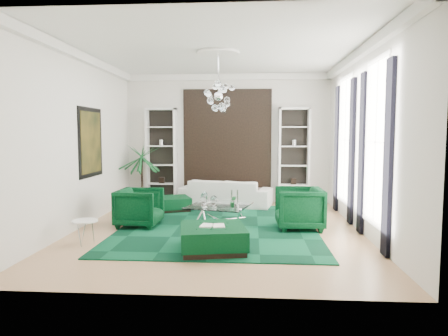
# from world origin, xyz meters

# --- Properties ---
(floor) EXTENTS (6.00, 7.00, 0.02)m
(floor) POSITION_xyz_m (0.00, 0.00, -0.01)
(floor) COLOR tan
(floor) RESTS_ON ground
(ceiling) EXTENTS (6.00, 7.00, 0.02)m
(ceiling) POSITION_xyz_m (0.00, 0.00, 3.81)
(ceiling) COLOR white
(ceiling) RESTS_ON ground
(wall_back) EXTENTS (6.00, 0.02, 3.80)m
(wall_back) POSITION_xyz_m (0.00, 3.51, 1.90)
(wall_back) COLOR silver
(wall_back) RESTS_ON ground
(wall_front) EXTENTS (6.00, 0.02, 3.80)m
(wall_front) POSITION_xyz_m (0.00, -3.51, 1.90)
(wall_front) COLOR silver
(wall_front) RESTS_ON ground
(wall_left) EXTENTS (0.02, 7.00, 3.80)m
(wall_left) POSITION_xyz_m (-3.01, 0.00, 1.90)
(wall_left) COLOR silver
(wall_left) RESTS_ON ground
(wall_right) EXTENTS (0.02, 7.00, 3.80)m
(wall_right) POSITION_xyz_m (3.01, 0.00, 1.90)
(wall_right) COLOR silver
(wall_right) RESTS_ON ground
(crown_molding) EXTENTS (6.00, 7.00, 0.18)m
(crown_molding) POSITION_xyz_m (0.00, 0.00, 3.70)
(crown_molding) COLOR white
(crown_molding) RESTS_ON ceiling
(ceiling_medallion) EXTENTS (0.90, 0.90, 0.05)m
(ceiling_medallion) POSITION_xyz_m (0.00, 0.30, 3.77)
(ceiling_medallion) COLOR white
(ceiling_medallion) RESTS_ON ceiling
(tapestry) EXTENTS (2.50, 0.06, 2.80)m
(tapestry) POSITION_xyz_m (0.00, 3.46, 1.90)
(tapestry) COLOR black
(tapestry) RESTS_ON wall_back
(shelving_left) EXTENTS (0.90, 0.38, 2.80)m
(shelving_left) POSITION_xyz_m (-1.95, 3.31, 1.40)
(shelving_left) COLOR white
(shelving_left) RESTS_ON floor
(shelving_right) EXTENTS (0.90, 0.38, 2.80)m
(shelving_right) POSITION_xyz_m (1.95, 3.31, 1.40)
(shelving_right) COLOR white
(shelving_right) RESTS_ON floor
(painting) EXTENTS (0.04, 1.30, 1.60)m
(painting) POSITION_xyz_m (-2.97, 0.60, 1.85)
(painting) COLOR black
(painting) RESTS_ON wall_left
(window_near) EXTENTS (0.03, 1.10, 2.90)m
(window_near) POSITION_xyz_m (2.99, -0.90, 1.90)
(window_near) COLOR white
(window_near) RESTS_ON wall_right
(curtain_near_a) EXTENTS (0.07, 0.30, 3.25)m
(curtain_near_a) POSITION_xyz_m (2.96, -1.68, 1.65)
(curtain_near_a) COLOR black
(curtain_near_a) RESTS_ON floor
(curtain_near_b) EXTENTS (0.07, 0.30, 3.25)m
(curtain_near_b) POSITION_xyz_m (2.96, -0.12, 1.65)
(curtain_near_b) COLOR black
(curtain_near_b) RESTS_ON floor
(window_far) EXTENTS (0.03, 1.10, 2.90)m
(window_far) POSITION_xyz_m (2.99, 1.50, 1.90)
(window_far) COLOR white
(window_far) RESTS_ON wall_right
(curtain_far_a) EXTENTS (0.07, 0.30, 3.25)m
(curtain_far_a) POSITION_xyz_m (2.96, 0.72, 1.65)
(curtain_far_a) COLOR black
(curtain_far_a) RESTS_ON floor
(curtain_far_b) EXTENTS (0.07, 0.30, 3.25)m
(curtain_far_b) POSITION_xyz_m (2.96, 2.28, 1.65)
(curtain_far_b) COLOR black
(curtain_far_b) RESTS_ON floor
(rug) EXTENTS (4.20, 5.00, 0.02)m
(rug) POSITION_xyz_m (0.00, 0.30, 0.01)
(rug) COLOR black
(rug) RESTS_ON floor
(sofa) EXTENTS (2.70, 1.48, 0.75)m
(sofa) POSITION_xyz_m (0.00, 2.85, 0.37)
(sofa) COLOR silver
(sofa) RESTS_ON floor
(armchair_left) EXTENTS (0.97, 0.94, 0.84)m
(armchair_left) POSITION_xyz_m (-1.75, 0.20, 0.42)
(armchair_left) COLOR black
(armchair_left) RESTS_ON floor
(armchair_right) EXTENTS (1.02, 0.99, 0.90)m
(armchair_right) POSITION_xyz_m (1.75, 0.20, 0.45)
(armchair_right) COLOR black
(armchair_right) RESTS_ON floor
(coffee_table) EXTENTS (1.56, 1.56, 0.44)m
(coffee_table) POSITION_xyz_m (0.00, 0.55, 0.22)
(coffee_table) COLOR white
(coffee_table) RESTS_ON floor
(ottoman_side) EXTENTS (1.09, 1.09, 0.37)m
(ottoman_side) POSITION_xyz_m (-1.35, 2.00, 0.19)
(ottoman_side) COLOR black
(ottoman_side) RESTS_ON floor
(ottoman_front) EXTENTS (1.29, 1.29, 0.44)m
(ottoman_front) POSITION_xyz_m (0.05, -1.55, 0.22)
(ottoman_front) COLOR black
(ottoman_front) RESTS_ON floor
(book) EXTENTS (0.43, 0.29, 0.03)m
(book) POSITION_xyz_m (0.05, -1.55, 0.46)
(book) COLOR white
(book) RESTS_ON ottoman_front
(side_table) EXTENTS (0.49, 0.49, 0.45)m
(side_table) POSITION_xyz_m (-2.35, -1.30, 0.22)
(side_table) COLOR white
(side_table) RESTS_ON floor
(palm) EXTENTS (1.53, 1.53, 2.24)m
(palm) POSITION_xyz_m (-2.45, 2.95, 1.12)
(palm) COLOR #165B2A
(palm) RESTS_ON floor
(chandelier) EXTENTS (1.04, 1.04, 0.71)m
(chandelier) POSITION_xyz_m (0.00, 0.30, 2.85)
(chandelier) COLOR white
(chandelier) RESTS_ON ceiling
(table_plant) EXTENTS (0.14, 0.12, 0.25)m
(table_plant) POSITION_xyz_m (0.32, 0.28, 0.57)
(table_plant) COLOR #165B2A
(table_plant) RESTS_ON coffee_table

